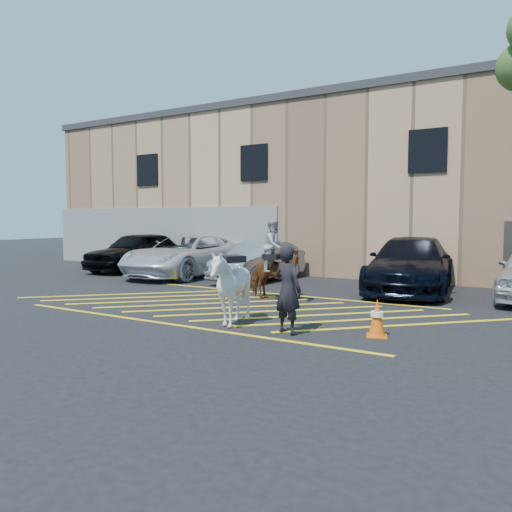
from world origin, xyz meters
The scene contains 11 objects.
ground centered at (0.00, 0.00, 0.00)m, with size 90.00×90.00×0.00m, color black.
car_black_suv centered at (-8.84, 5.05, 0.86)m, with size 2.02×5.02×1.71m, color black.
car_white_pickup centered at (-5.65, 4.50, 0.82)m, with size 2.73×5.91×1.64m, color silver.
car_silver_sedan centered at (-2.33, 4.57, 0.72)m, with size 1.52×4.36×1.44m, color gray.
car_blue_suv centered at (3.02, 4.98, 0.84)m, with size 2.36×5.80×1.68m, color black.
handler centered at (2.46, -2.24, 0.88)m, with size 0.64×0.42×1.76m, color black.
warehouse centered at (-0.01, 11.99, 3.65)m, with size 32.42×10.20×7.30m.
hatching_zone centered at (0.00, -0.30, 0.01)m, with size 12.60×5.12×0.01m.
mounted_bay centered at (0.24, 1.15, 0.92)m, with size 1.72×0.79×2.27m.
saddled_white centered at (1.07, -2.18, 0.81)m, with size 1.85×1.90×1.60m.
traffic_cone centered at (4.05, -1.57, 0.37)m, with size 0.48×0.48×0.73m.
Camera 1 is at (7.00, -10.87, 2.26)m, focal length 35.00 mm.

